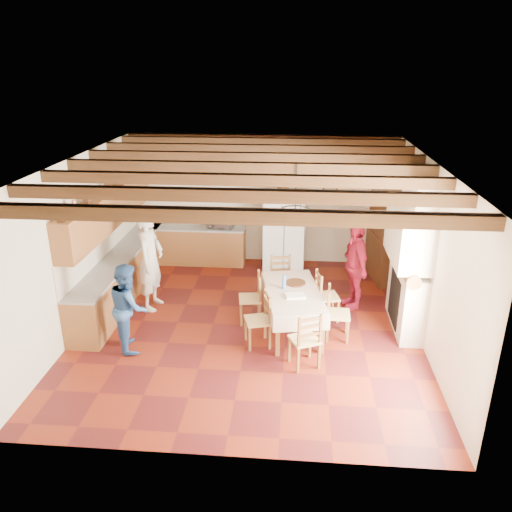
{
  "coord_description": "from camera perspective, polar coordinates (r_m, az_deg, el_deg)",
  "views": [
    {
      "loc": [
        0.79,
        -7.99,
        4.53
      ],
      "look_at": [
        0.1,
        0.3,
        1.25
      ],
      "focal_mm": 35.0,
      "sensor_mm": 36.0,
      "label": 1
    }
  ],
  "objects": [
    {
      "name": "floor",
      "position": [
        9.22,
        -0.78,
        -7.97
      ],
      "size": [
        6.0,
        6.5,
        0.02
      ],
      "primitive_type": "cube",
      "color": "#4F1414",
      "rests_on": "ground"
    },
    {
      "name": "ceiling",
      "position": [
        8.17,
        -0.89,
        10.8
      ],
      "size": [
        6.0,
        6.5,
        0.02
      ],
      "primitive_type": "cube",
      "color": "white",
      "rests_on": "ground"
    },
    {
      "name": "wall_back",
      "position": [
        11.68,
        0.72,
        6.48
      ],
      "size": [
        6.0,
        0.02,
        3.0
      ],
      "primitive_type": "cube",
      "color": "beige",
      "rests_on": "ground"
    },
    {
      "name": "wall_front",
      "position": [
        5.67,
        -4.07,
        -10.83
      ],
      "size": [
        6.0,
        0.02,
        3.0
      ],
      "primitive_type": "cube",
      "color": "beige",
      "rests_on": "ground"
    },
    {
      "name": "wall_left",
      "position": [
        9.35,
        -19.52,
        1.33
      ],
      "size": [
        0.02,
        6.5,
        3.0
      ],
      "primitive_type": "cube",
      "color": "beige",
      "rests_on": "ground"
    },
    {
      "name": "wall_right",
      "position": [
        8.83,
        19.01,
        0.22
      ],
      "size": [
        0.02,
        6.5,
        3.0
      ],
      "primitive_type": "cube",
      "color": "beige",
      "rests_on": "ground"
    },
    {
      "name": "ceiling_beams",
      "position": [
        8.19,
        -0.89,
        10.11
      ],
      "size": [
        6.0,
        6.3,
        0.16
      ],
      "primitive_type": null,
      "color": "#322010",
      "rests_on": "ground"
    },
    {
      "name": "lower_cabinets_left",
      "position": [
        10.52,
        -15.04,
        -2.2
      ],
      "size": [
        0.6,
        4.3,
        0.86
      ],
      "primitive_type": "cube",
      "color": "brown",
      "rests_on": "ground"
    },
    {
      "name": "lower_cabinets_back",
      "position": [
        11.92,
        -6.87,
        1.23
      ],
      "size": [
        2.3,
        0.6,
        0.86
      ],
      "primitive_type": "cube",
      "color": "brown",
      "rests_on": "ground"
    },
    {
      "name": "countertop_left",
      "position": [
        10.36,
        -15.27,
        0.09
      ],
      "size": [
        0.62,
        4.3,
        0.04
      ],
      "primitive_type": "cube",
      "color": "gray",
      "rests_on": "lower_cabinets_left"
    },
    {
      "name": "countertop_back",
      "position": [
        11.77,
        -6.96,
        3.29
      ],
      "size": [
        2.34,
        0.62,
        0.04
      ],
      "primitive_type": "cube",
      "color": "gray",
      "rests_on": "lower_cabinets_back"
    },
    {
      "name": "backsplash_left",
      "position": [
        10.35,
        -16.93,
        1.78
      ],
      "size": [
        0.03,
        4.3,
        0.6
      ],
      "primitive_type": "cube",
      "color": "beige",
      "rests_on": "ground"
    },
    {
      "name": "backsplash_back",
      "position": [
        11.94,
        -6.76,
        5.18
      ],
      "size": [
        2.3,
        0.03,
        0.6
      ],
      "primitive_type": "cube",
      "color": "beige",
      "rests_on": "ground"
    },
    {
      "name": "upper_cabinets",
      "position": [
        10.1,
        -16.48,
        5.24
      ],
      "size": [
        0.35,
        4.2,
        0.7
      ],
      "primitive_type": "cube",
      "color": "brown",
      "rests_on": "ground"
    },
    {
      "name": "fireplace",
      "position": [
        8.98,
        16.85,
        0.15
      ],
      "size": [
        0.56,
        1.6,
        2.8
      ],
      "primitive_type": null,
      "color": "beige",
      "rests_on": "ground"
    },
    {
      "name": "wall_picture",
      "position": [
        11.56,
        8.48,
        7.88
      ],
      "size": [
        0.34,
        0.03,
        0.42
      ],
      "primitive_type": "cube",
      "color": "#2F2512",
      "rests_on": "ground"
    },
    {
      "name": "refrigerator",
      "position": [
        11.29,
        3.29,
        2.77
      ],
      "size": [
        0.94,
        0.79,
        1.81
      ],
      "primitive_type": "cube",
      "rotation": [
        0.0,
        0.0,
        -0.05
      ],
      "color": "white",
      "rests_on": "floor"
    },
    {
      "name": "hutch",
      "position": [
        11.11,
        14.71,
        3.05
      ],
      "size": [
        0.7,
        1.32,
        2.29
      ],
      "primitive_type": null,
      "rotation": [
        0.0,
        0.0,
        0.14
      ],
      "color": "#3A210E",
      "rests_on": "floor"
    },
    {
      "name": "dining_table",
      "position": [
        8.77,
        4.22,
        -4.46
      ],
      "size": [
        1.21,
        1.91,
        0.78
      ],
      "rotation": [
        0.0,
        0.0,
        0.18
      ],
      "color": "#EFE2CC",
      "rests_on": "floor"
    },
    {
      "name": "chandelier",
      "position": [
        8.21,
        4.52,
        5.33
      ],
      "size": [
        0.47,
        0.47,
        0.03
      ],
      "primitive_type": "torus",
      "color": "black",
      "rests_on": "ground"
    },
    {
      "name": "chair_left_near",
      "position": [
        8.42,
        0.18,
        -7.25
      ],
      "size": [
        0.5,
        0.52,
        0.96
      ],
      "primitive_type": null,
      "rotation": [
        0.0,
        0.0,
        -1.28
      ],
      "color": "brown",
      "rests_on": "floor"
    },
    {
      "name": "chair_left_far",
      "position": [
        9.14,
        -0.69,
        -4.77
      ],
      "size": [
        0.46,
        0.47,
        0.96
      ],
      "primitive_type": null,
      "rotation": [
        0.0,
        0.0,
        -1.43
      ],
      "color": "brown",
      "rests_on": "floor"
    },
    {
      "name": "chair_right_near",
      "position": [
        8.72,
        9.38,
        -6.47
      ],
      "size": [
        0.42,
        0.44,
        0.96
      ],
      "primitive_type": null,
      "rotation": [
        0.0,
        0.0,
        1.52
      ],
      "color": "brown",
      "rests_on": "floor"
    },
    {
      "name": "chair_right_far",
      "position": [
        9.31,
        8.12,
        -4.5
      ],
      "size": [
        0.48,
        0.5,
        0.96
      ],
      "primitive_type": null,
      "rotation": [
        0.0,
        0.0,
        1.79
      ],
      "color": "brown",
      "rests_on": "floor"
    },
    {
      "name": "chair_end_near",
      "position": [
        7.92,
        5.58,
        -9.36
      ],
      "size": [
        0.55,
        0.54,
        0.96
      ],
      "primitive_type": null,
      "rotation": [
        0.0,
        0.0,
        3.57
      ],
      "color": "brown",
      "rests_on": "floor"
    },
    {
      "name": "chair_end_far",
      "position": [
        9.83,
        2.91,
        -2.83
      ],
      "size": [
        0.48,
        0.46,
        0.96
      ],
      "primitive_type": null,
      "rotation": [
        0.0,
        0.0,
        0.16
      ],
      "color": "brown",
      "rests_on": "floor"
    },
    {
      "name": "person_man",
      "position": [
        9.68,
        -12.0,
        -0.46
      ],
      "size": [
        0.54,
        0.76,
        1.97
      ],
      "primitive_type": "imported",
      "rotation": [
        0.0,
        0.0,
        1.47
      ],
      "color": "beige",
      "rests_on": "floor"
    },
    {
      "name": "person_woman_blue",
      "position": [
        8.49,
        -14.34,
        -5.63
      ],
      "size": [
        0.81,
        0.9,
        1.5
      ],
      "primitive_type": "imported",
      "rotation": [
        0.0,
        0.0,
        1.98
      ],
      "color": "#2C538E",
      "rests_on": "floor"
    },
    {
      "name": "person_woman_red",
      "position": [
        9.73,
        11.22,
        -1.04
      ],
      "size": [
        0.65,
        1.09,
        1.73
      ],
      "primitive_type": "imported",
      "rotation": [
        0.0,
        0.0,
        -1.33
      ],
      "color": "#A81932",
      "rests_on": "floor"
    },
    {
      "name": "microwave",
      "position": [
        11.61,
        -4.02,
        4.08
      ],
      "size": [
        0.63,
        0.47,
        0.32
      ],
      "primitive_type": "imported",
      "rotation": [
        0.0,
        0.0,
        -0.13
      ],
      "color": "silver",
      "rests_on": "countertop_back"
    },
    {
      "name": "fridge_vase",
      "position": [
        11.0,
        3.13,
        7.93
      ],
      "size": [
        0.34,
        0.34,
        0.28
      ],
      "primitive_type": "imported",
      "rotation": [
        0.0,
        0.0,
        0.33
      ],
      "color": "#3A210E",
      "rests_on": "refrigerator"
    }
  ]
}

